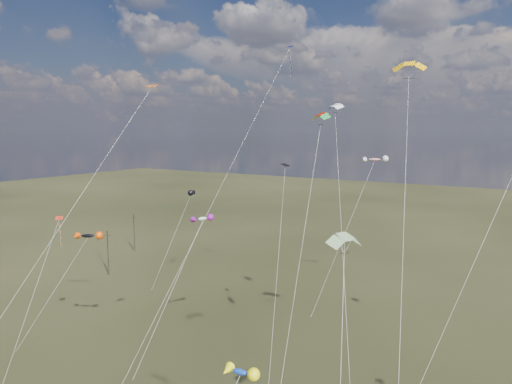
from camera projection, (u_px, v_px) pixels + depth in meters
The scene contains 15 objects.
utility_pole_near at pixel (108, 252), 80.97m from camera, with size 1.40×0.20×8.00m.
utility_pole_far at pixel (134, 232), 96.94m from camera, with size 1.40×0.20×8.00m.
diamond_navy_tall at pixel (280, 83), 64.35m from camera, with size 2.92×32.47×37.79m.
diamond_black_mid at pixel (281, 220), 50.68m from camera, with size 4.90×12.23×21.76m.
diamond_red_low at pixel (57, 239), 54.99m from camera, with size 5.56×11.76×15.23m.
diamond_orange_center at pixel (87, 185), 39.94m from camera, with size 11.39×17.75×29.80m.
parafoil_yellow at pixel (409, 65), 41.73m from camera, with size 7.22×24.00×32.42m.
parafoil_blue_white at pixel (335, 107), 52.48m from camera, with size 10.96×20.22×29.02m.
parafoil_striped at pixel (345, 238), 30.28m from camera, with size 5.35×13.14×19.23m.
parafoil_tricolor at pixel (321, 116), 43.75m from camera, with size 3.86×16.06×27.70m.
novelty_black_orange at pixel (87, 236), 54.59m from camera, with size 6.43×8.40×13.58m.
novelty_orange_black at pixel (191, 193), 76.32m from camera, with size 3.50×9.26×15.82m.
novelty_white_purple at pixel (202, 219), 54.79m from camera, with size 1.82×13.16×15.54m.
novelty_redwhite_stripe at pixel (374, 160), 69.94m from camera, with size 5.77×15.20×21.74m.
novelty_blue_yellow at pixel (239, 373), 26.45m from camera, with size 2.71×9.03×12.13m.
Camera 1 is at (25.25, -23.83, 25.68)m, focal length 32.00 mm.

